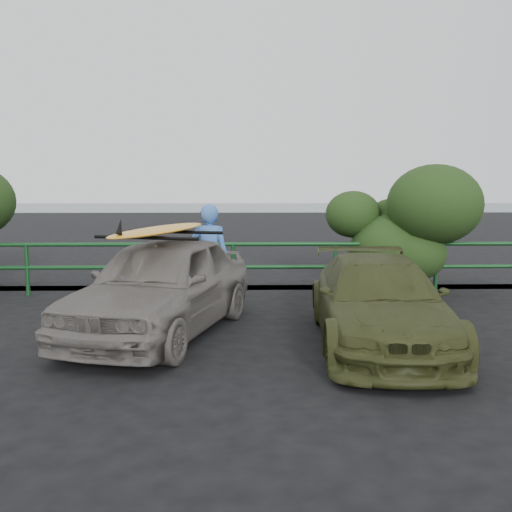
{
  "coord_description": "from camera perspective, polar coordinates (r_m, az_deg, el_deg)",
  "views": [
    {
      "loc": [
        1.2,
        -6.04,
        2.12
      ],
      "look_at": [
        1.39,
        2.61,
        1.06
      ],
      "focal_mm": 40.0,
      "sensor_mm": 36.0,
      "label": 1
    }
  ],
  "objects": [
    {
      "name": "shrub_right",
      "position": [
        12.18,
        16.91,
        2.16
      ],
      "size": [
        3.2,
        2.4,
        2.32
      ],
      "primitive_type": null,
      "color": "#223C16",
      "rests_on": "ground"
    },
    {
      "name": "guardrail",
      "position": [
        11.22,
        -7.41,
        -1.27
      ],
      "size": [
        14.0,
        0.08,
        1.04
      ],
      "primitive_type": null,
      "color": "#12411C",
      "rests_on": "ground"
    },
    {
      "name": "sedan",
      "position": [
        8.31,
        -9.37,
        -2.91
      ],
      "size": [
        2.76,
        4.45,
        1.41
      ],
      "primitive_type": "imported",
      "rotation": [
        0.0,
        0.0,
        -0.28
      ],
      "color": "slate",
      "rests_on": "ground"
    },
    {
      "name": "surfboard",
      "position": [
        8.21,
        -9.48,
        2.6
      ],
      "size": [
        1.39,
        2.96,
        0.09
      ],
      "primitive_type": "ellipsoid",
      "rotation": [
        0.0,
        0.0,
        -0.28
      ],
      "color": "orange",
      "rests_on": "roof_rack"
    },
    {
      "name": "ground",
      "position": [
        6.51,
        -12.11,
        -12.2
      ],
      "size": [
        80.0,
        80.0,
        0.0
      ],
      "primitive_type": "plane",
      "color": "black"
    },
    {
      "name": "roof_rack",
      "position": [
        8.21,
        -9.47,
        2.13
      ],
      "size": [
        1.74,
        1.43,
        0.05
      ],
      "primitive_type": null,
      "rotation": [
        0.0,
        0.0,
        -0.28
      ],
      "color": "black",
      "rests_on": "sedan"
    },
    {
      "name": "olive_vehicle",
      "position": [
        7.82,
        12.13,
        -4.51
      ],
      "size": [
        1.9,
        4.13,
        1.17
      ],
      "primitive_type": "imported",
      "rotation": [
        0.0,
        0.0,
        -0.07
      ],
      "color": "#3A3F1C",
      "rests_on": "ground"
    },
    {
      "name": "man",
      "position": [
        9.77,
        -4.67,
        -0.14
      ],
      "size": [
        0.72,
        0.52,
        1.83
      ],
      "primitive_type": "imported",
      "rotation": [
        0.0,
        0.0,
        3.01
      ],
      "color": "#4477CC",
      "rests_on": "ground"
    },
    {
      "name": "ocean",
      "position": [
        66.08,
        -2.32,
        5.16
      ],
      "size": [
        200.0,
        200.0,
        0.0
      ],
      "primitive_type": "plane",
      "color": "#515E63",
      "rests_on": "ground"
    }
  ]
}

